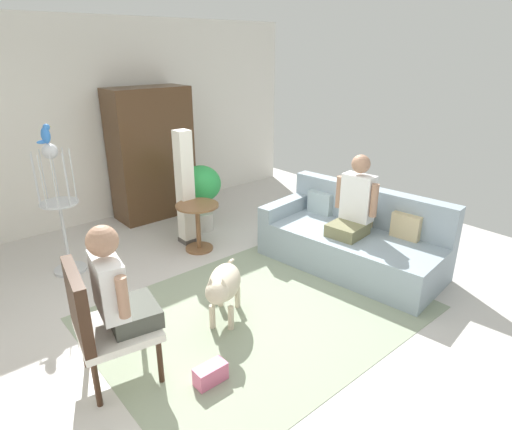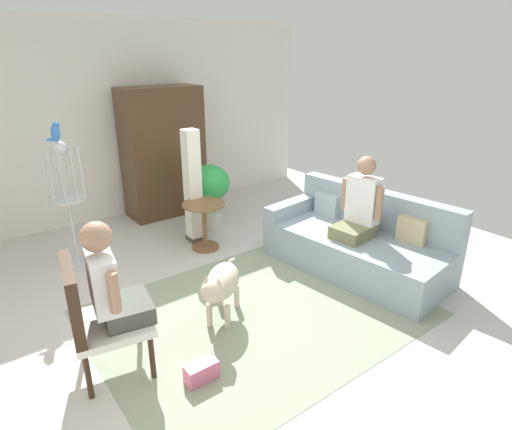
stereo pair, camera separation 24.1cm
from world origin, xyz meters
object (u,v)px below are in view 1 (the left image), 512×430
at_px(couch, 352,240).
at_px(armchair, 98,319).
at_px(armoire_cabinet, 152,154).
at_px(handbag, 211,374).
at_px(person_on_armchair, 116,287).
at_px(dog, 224,285).
at_px(round_end_table, 198,222).
at_px(potted_plant, 201,189).
at_px(parrot, 46,134).
at_px(bird_cage_stand, 60,209).
at_px(column_lamp, 185,189).
at_px(person_on_couch, 355,203).

distance_m(couch, armchair, 3.01).
xyz_separation_m(armoire_cabinet, handbag, (-1.44, -3.52, -0.88)).
bearing_deg(armoire_cabinet, couch, -72.15).
height_order(couch, person_on_armchair, person_on_armchair).
relative_size(armchair, dog, 1.46).
distance_m(round_end_table, potted_plant, 0.70).
height_order(parrot, armoire_cabinet, armoire_cabinet).
height_order(bird_cage_stand, potted_plant, bird_cage_stand).
xyz_separation_m(dog, bird_cage_stand, (-0.78, 1.96, 0.38)).
xyz_separation_m(couch, column_lamp, (-1.14, 1.80, 0.43)).
xyz_separation_m(armchair, dog, (1.17, 0.03, -0.18)).
xyz_separation_m(bird_cage_stand, column_lamp, (1.47, -0.21, -0.03)).
bearing_deg(parrot, couch, -37.50).
bearing_deg(dog, couch, -1.67).
xyz_separation_m(parrot, handbag, (0.22, -2.54, -1.51)).
xyz_separation_m(person_on_couch, bird_cage_stand, (-2.56, 2.04, -0.03)).
bearing_deg(person_on_armchair, bird_cage_stand, 83.15).
distance_m(armchair, bird_cage_stand, 2.04).
bearing_deg(person_on_couch, armchair, 178.93).
bearing_deg(armoire_cabinet, armchair, -124.57).
relative_size(armchair, handbag, 3.85).
relative_size(round_end_table, dog, 0.90).
height_order(couch, handbag, couch).
height_order(person_on_couch, armoire_cabinet, armoire_cabinet).
distance_m(parrot, armoire_cabinet, 2.03).
bearing_deg(handbag, round_end_table, 58.55).
relative_size(round_end_table, handbag, 2.38).
bearing_deg(potted_plant, column_lamp, -148.79).
xyz_separation_m(person_on_armchair, column_lamp, (1.71, 1.80, -0.05)).
distance_m(person_on_couch, armoire_cabinet, 3.16).
bearing_deg(dog, handbag, -134.20).
xyz_separation_m(person_on_couch, column_lamp, (-1.09, 1.83, -0.06)).
bearing_deg(bird_cage_stand, armoire_cabinet, 30.58).
bearing_deg(person_on_armchair, armoire_cabinet, 57.71).
relative_size(person_on_couch, bird_cage_stand, 0.60).
xyz_separation_m(armchair, handbag, (0.60, -0.55, -0.49)).
bearing_deg(armoire_cabinet, potted_plant, -77.26).
bearing_deg(column_lamp, armoire_cabinet, 81.55).
bearing_deg(armchair, bird_cage_stand, 78.78).
bearing_deg(armchair, round_end_table, 38.78).
height_order(column_lamp, handbag, column_lamp).
bearing_deg(column_lamp, couch, -57.66).
bearing_deg(person_on_couch, bird_cage_stand, 141.39).
xyz_separation_m(person_on_couch, handbag, (-2.35, -0.50, -0.72)).
bearing_deg(couch, round_end_table, 127.56).
distance_m(couch, person_on_armchair, 2.89).
bearing_deg(person_on_armchair, potted_plant, 44.10).
height_order(person_on_couch, column_lamp, column_lamp).
bearing_deg(column_lamp, person_on_armchair, -133.55).
distance_m(couch, handbag, 2.47).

